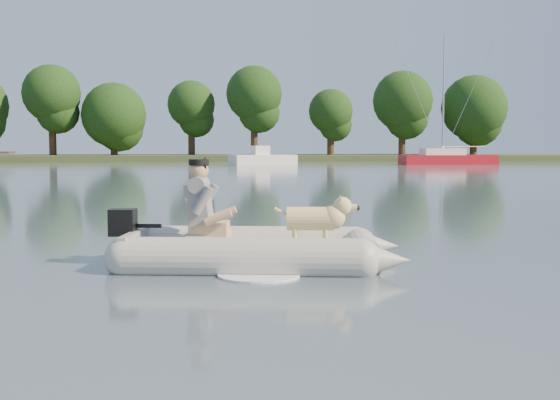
{
  "coord_description": "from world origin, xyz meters",
  "views": [
    {
      "loc": [
        -0.64,
        -8.36,
        1.54
      ],
      "look_at": [
        0.37,
        1.72,
        0.75
      ],
      "focal_mm": 45.0,
      "sensor_mm": 36.0,
      "label": 1
    }
  ],
  "objects": [
    {
      "name": "water",
      "position": [
        0.0,
        0.0,
        0.0
      ],
      "size": [
        160.0,
        160.0,
        0.0
      ],
      "primitive_type": "plane",
      "color": "slate",
      "rests_on": "ground"
    },
    {
      "name": "motorboat",
      "position": [
        3.49,
        46.23,
        1.02
      ],
      "size": [
        5.65,
        3.62,
        2.23
      ],
      "primitive_type": null,
      "rotation": [
        0.0,
        0.0,
        0.33
      ],
      "color": "white",
      "rests_on": "water"
    },
    {
      "name": "man",
      "position": [
        -0.76,
        0.74,
        0.82
      ],
      "size": [
        0.85,
        0.76,
        1.13
      ],
      "primitive_type": null,
      "rotation": [
        0.0,
        0.0,
        -0.15
      ],
      "color": "slate",
      "rests_on": "dinghy"
    },
    {
      "name": "outboard_motor",
      "position": [
        -1.77,
        0.84,
        0.33
      ],
      "size": [
        0.48,
        0.37,
        0.83
      ],
      "primitive_type": null,
      "rotation": [
        0.0,
        0.0,
        -0.15
      ],
      "color": "black",
      "rests_on": "dinghy"
    },
    {
      "name": "dog",
      "position": [
        0.64,
        0.53,
        0.54
      ],
      "size": [
        1.02,
        0.49,
        0.65
      ],
      "primitive_type": null,
      "rotation": [
        0.0,
        0.0,
        -0.15
      ],
      "color": "#D2BD79",
      "rests_on": "dinghy"
    },
    {
      "name": "treeline",
      "position": [
        -3.71,
        61.11,
        5.48
      ],
      "size": [
        71.02,
        7.35,
        9.27
      ],
      "color": "#332316",
      "rests_on": "shore_bank"
    },
    {
      "name": "dinghy",
      "position": [
        -0.04,
        0.58,
        0.63
      ],
      "size": [
        5.3,
        4.01,
        1.45
      ],
      "primitive_type": null,
      "rotation": [
        0.0,
        0.0,
        -0.15
      ],
      "color": "#A6A5A0",
      "rests_on": "water"
    },
    {
      "name": "sailboat",
      "position": [
        18.5,
        46.84,
        0.46
      ],
      "size": [
        7.76,
        2.57,
        10.57
      ],
      "rotation": [
        0.0,
        0.0,
        0.04
      ],
      "color": "#A2121C",
      "rests_on": "water"
    },
    {
      "name": "shore_bank",
      "position": [
        0.0,
        62.0,
        0.25
      ],
      "size": [
        160.0,
        12.0,
        0.7
      ],
      "primitive_type": "cube",
      "color": "#47512D",
      "rests_on": "water"
    }
  ]
}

